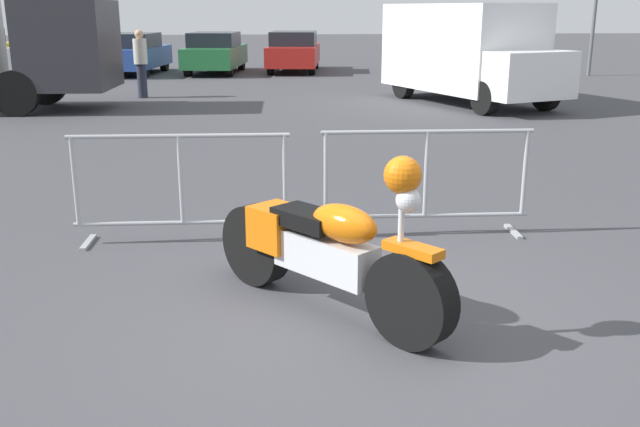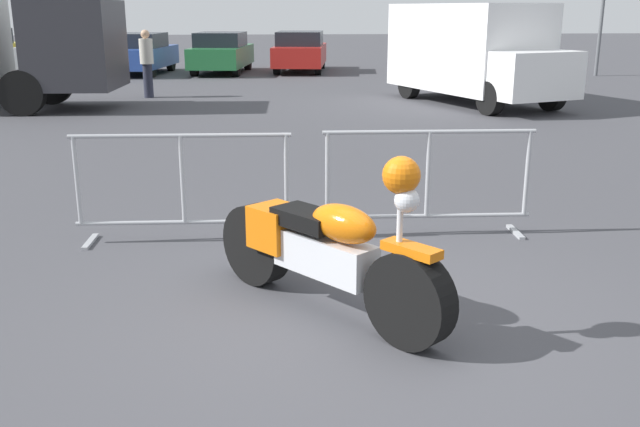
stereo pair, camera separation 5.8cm
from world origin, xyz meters
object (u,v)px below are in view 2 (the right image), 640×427
object	(u,v)px
parked_car_blue	(140,53)
parked_car_green	(222,52)
crowd_barrier_near	(183,187)
pedestrian	(147,61)
delivery_van	(473,51)
motorcycle	(325,249)
crowd_barrier_far	(428,182)
parked_car_silver	(62,51)
parked_car_red	(300,51)

from	to	relation	value
parked_car_blue	parked_car_green	bearing A→B (deg)	-79.79
crowd_barrier_near	pedestrian	world-z (taller)	pedestrian
parked_car_green	parked_car_blue	bearing A→B (deg)	100.21
crowd_barrier_near	delivery_van	world-z (taller)	delivery_van
motorcycle	parked_car_blue	xyz separation A→B (m)	(-4.38, 20.74, 0.21)
crowd_barrier_far	parked_car_blue	world-z (taller)	parked_car_blue
parked_car_silver	parked_car_red	size ratio (longest dim) A/B	1.05
parked_car_silver	pedestrian	size ratio (longest dim) A/B	2.70
parked_car_blue	pedestrian	world-z (taller)	pedestrian
crowd_barrier_near	parked_car_green	size ratio (longest dim) A/B	0.48
motorcycle	pedestrian	distance (m)	14.14
crowd_barrier_far	delivery_van	xyz separation A→B (m)	(3.50, 10.14, 0.69)
crowd_barrier_far	parked_car_red	world-z (taller)	parked_car_red
motorcycle	pedestrian	bearing A→B (deg)	154.38
delivery_van	parked_car_blue	xyz separation A→B (m)	(-9.07, 8.83, -0.54)
crowd_barrier_far	parked_car_green	size ratio (longest dim) A/B	0.48
delivery_van	pedestrian	distance (m)	8.10
delivery_van	parked_car_green	xyz separation A→B (m)	(-6.29, 8.93, -0.53)
parked_car_green	parked_car_red	world-z (taller)	parked_car_red
crowd_barrier_far	pedestrian	bearing A→B (deg)	110.03
parked_car_silver	parked_car_green	bearing A→B (deg)	-87.27
crowd_barrier_far	parked_car_silver	distance (m)	21.31
crowd_barrier_far	parked_car_blue	bearing A→B (deg)	106.38
parked_car_green	parked_car_red	size ratio (longest dim) A/B	0.99
crowd_barrier_near	parked_car_blue	bearing A→B (deg)	99.53
crowd_barrier_near	parked_car_red	world-z (taller)	parked_car_red
pedestrian	parked_car_silver	bearing A→B (deg)	-86.74
delivery_van	pedestrian	size ratio (longest dim) A/B	3.17
crowd_barrier_near	crowd_barrier_far	distance (m)	2.39
parked_car_blue	pedestrian	xyz separation A→B (m)	(1.20, -6.97, 0.22)
crowd_barrier_far	delivery_van	bearing A→B (deg)	70.96
motorcycle	parked_car_red	world-z (taller)	parked_car_red
delivery_van	parked_car_silver	size ratio (longest dim) A/B	1.17
parked_car_silver	parked_car_red	distance (m)	8.37
parked_car_silver	parked_car_green	xyz separation A→B (m)	(5.58, -0.53, -0.04)
parked_car_silver	crowd_barrier_near	bearing A→B (deg)	-154.87
crowd_barrier_near	delivery_van	size ratio (longest dim) A/B	0.39
parked_car_silver	parked_car_green	size ratio (longest dim) A/B	1.05
parked_car_silver	pedestrian	xyz separation A→B (m)	(3.99, -7.60, 0.17)
motorcycle	pedestrian	xyz separation A→B (m)	(-3.18, 13.77, 0.43)
crowd_barrier_near	parked_car_red	distance (m)	19.59
parked_car_red	pedestrian	distance (m)	8.64
pedestrian	crowd_barrier_far	bearing A→B (deg)	85.60
crowd_barrier_near	parked_car_green	xyz separation A→B (m)	(-0.39, 19.07, 0.16)
delivery_van	parked_car_blue	world-z (taller)	delivery_van
parked_car_silver	parked_car_red	bearing A→B (deg)	-82.90
motorcycle	delivery_van	distance (m)	12.83
pedestrian	parked_car_red	bearing A→B (deg)	-144.91
motorcycle	parked_car_blue	distance (m)	21.20
crowd_barrier_near	crowd_barrier_far	bearing A→B (deg)	0.00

